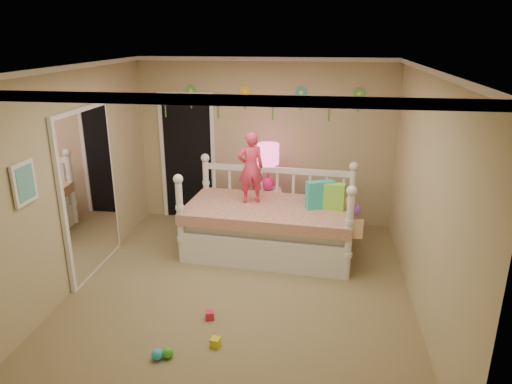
% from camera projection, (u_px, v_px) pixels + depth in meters
% --- Properties ---
extents(floor, '(4.00, 4.50, 0.01)m').
position_uv_depth(floor, '(241.00, 290.00, 5.62)').
color(floor, '#7F684C').
rests_on(floor, ground).
extents(ceiling, '(4.00, 4.50, 0.01)m').
position_uv_depth(ceiling, '(238.00, 67.00, 4.78)').
color(ceiling, white).
rests_on(ceiling, floor).
extents(back_wall, '(4.00, 0.01, 2.60)m').
position_uv_depth(back_wall, '(265.00, 143.00, 7.31)').
color(back_wall, tan).
rests_on(back_wall, floor).
extents(left_wall, '(0.01, 4.50, 2.60)m').
position_uv_depth(left_wall, '(72.00, 180.00, 5.47)').
color(left_wall, tan).
rests_on(left_wall, floor).
extents(right_wall, '(0.01, 4.50, 2.60)m').
position_uv_depth(right_wall, '(426.00, 196.00, 4.94)').
color(right_wall, tan).
rests_on(right_wall, floor).
extents(crown_molding, '(4.00, 4.50, 0.06)m').
position_uv_depth(crown_molding, '(238.00, 70.00, 4.79)').
color(crown_molding, white).
rests_on(crown_molding, ceiling).
extents(daybed, '(2.40, 1.41, 1.25)m').
position_uv_depth(daybed, '(270.00, 210.00, 6.41)').
color(daybed, white).
rests_on(daybed, floor).
extents(pillow_turquoise, '(0.39, 0.26, 0.37)m').
position_uv_depth(pillow_turquoise, '(320.00, 195.00, 6.24)').
color(pillow_turquoise, '#25BAA2').
rests_on(pillow_turquoise, daybed).
extents(pillow_lime, '(0.40, 0.22, 0.35)m').
position_uv_depth(pillow_lime, '(331.00, 196.00, 6.22)').
color(pillow_lime, '#8DE245').
rests_on(pillow_lime, daybed).
extents(child, '(0.42, 0.35, 0.99)m').
position_uv_depth(child, '(251.00, 168.00, 6.36)').
color(child, '#F1365E').
rests_on(child, daybed).
extents(nightstand, '(0.45, 0.37, 0.68)m').
position_uv_depth(nightstand, '(268.00, 211.00, 7.19)').
color(nightstand, white).
rests_on(nightstand, floor).
extents(table_lamp, '(0.32, 0.32, 0.71)m').
position_uv_depth(table_lamp, '(268.00, 160.00, 6.93)').
color(table_lamp, '#F72073').
rests_on(table_lamp, nightstand).
extents(closet_doorway, '(0.90, 0.04, 2.07)m').
position_uv_depth(closet_doorway, '(188.00, 157.00, 7.55)').
color(closet_doorway, black).
rests_on(closet_doorway, back_wall).
extents(flower_decals, '(3.40, 0.02, 0.50)m').
position_uv_depth(flower_decals, '(259.00, 102.00, 7.11)').
color(flower_decals, '#B2668C').
rests_on(flower_decals, back_wall).
extents(mirror_closet, '(0.07, 1.30, 2.10)m').
position_uv_depth(mirror_closet, '(90.00, 192.00, 5.83)').
color(mirror_closet, white).
rests_on(mirror_closet, left_wall).
extents(wall_picture, '(0.05, 0.34, 0.42)m').
position_uv_depth(wall_picture, '(24.00, 183.00, 4.54)').
color(wall_picture, white).
rests_on(wall_picture, left_wall).
extents(hanging_bag, '(0.20, 0.16, 0.36)m').
position_uv_depth(hanging_bag, '(354.00, 222.00, 5.66)').
color(hanging_bag, beige).
rests_on(hanging_bag, daybed).
extents(toy_scatter, '(1.11, 1.46, 0.11)m').
position_uv_depth(toy_scatter, '(197.00, 324.00, 4.87)').
color(toy_scatter, '#996666').
rests_on(toy_scatter, floor).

